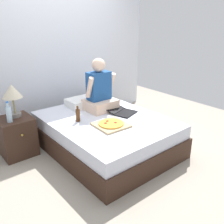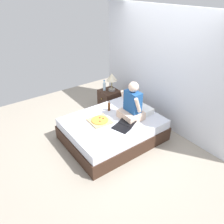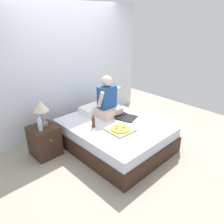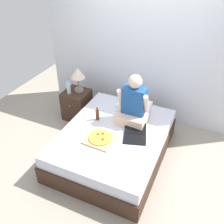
% 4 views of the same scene
% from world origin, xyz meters
% --- Properties ---
extents(ground_plane, '(5.72, 5.72, 0.00)m').
position_xyz_m(ground_plane, '(0.00, 0.00, 0.00)').
color(ground_plane, '#9E9384').
extents(wall_back, '(3.72, 0.12, 2.50)m').
position_xyz_m(wall_back, '(0.00, 1.30, 1.25)').
color(wall_back, silver).
rests_on(wall_back, ground).
extents(bed, '(1.47, 1.89, 0.47)m').
position_xyz_m(bed, '(0.00, 0.00, 0.23)').
color(bed, '#382319').
rests_on(bed, ground).
extents(nightstand_left, '(0.44, 0.47, 0.54)m').
position_xyz_m(nightstand_left, '(-1.04, 0.66, 0.27)').
color(nightstand_left, '#382319').
rests_on(nightstand_left, ground).
extents(lamp_on_left_nightstand, '(0.26, 0.26, 0.45)m').
position_xyz_m(lamp_on_left_nightstand, '(-1.00, 0.71, 0.87)').
color(lamp_on_left_nightstand, gray).
rests_on(lamp_on_left_nightstand, nightstand_left).
extents(water_bottle, '(0.07, 0.07, 0.28)m').
position_xyz_m(water_bottle, '(-1.12, 0.57, 0.65)').
color(water_bottle, silver).
rests_on(water_bottle, nightstand_left).
extents(pillow, '(0.52, 0.34, 0.12)m').
position_xyz_m(pillow, '(0.07, 0.66, 0.53)').
color(pillow, white).
rests_on(pillow, bed).
extents(person_seated, '(0.47, 0.40, 0.78)m').
position_xyz_m(person_seated, '(0.16, 0.35, 0.76)').
color(person_seated, beige).
rests_on(person_seated, bed).
extents(laptop, '(0.43, 0.49, 0.07)m').
position_xyz_m(laptop, '(0.32, 0.01, 0.49)').
color(laptop, black).
rests_on(laptop, bed).
extents(pizza_box, '(0.42, 0.42, 0.05)m').
position_xyz_m(pizza_box, '(-0.10, -0.25, 0.49)').
color(pizza_box, tan).
rests_on(pizza_box, bed).
extents(beer_bottle_on_bed, '(0.06, 0.06, 0.22)m').
position_xyz_m(beer_bottle_on_bed, '(-0.35, 0.16, 0.56)').
color(beer_bottle_on_bed, '#4C2811').
rests_on(beer_bottle_on_bed, bed).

